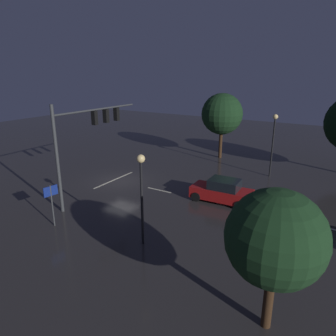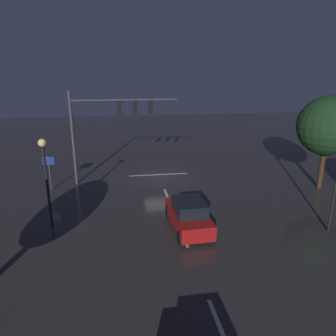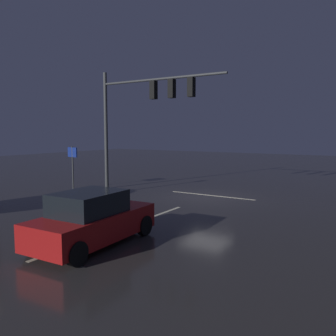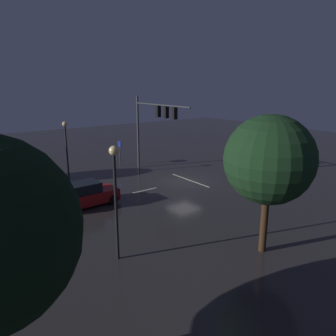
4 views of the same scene
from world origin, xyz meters
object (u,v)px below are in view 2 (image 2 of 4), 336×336
(street_lamp_right_kerb, at_px, (45,166))
(route_sign, at_px, (49,166))
(traffic_signal_assembly, at_px, (110,118))
(tree_left_near, at_px, (328,126))
(car_approaching, at_px, (189,215))

(street_lamp_right_kerb, relative_size, route_sign, 1.92)
(traffic_signal_assembly, bearing_deg, tree_left_near, 166.12)
(car_approaching, bearing_deg, route_sign, -39.75)
(route_sign, bearing_deg, car_approaching, 140.25)
(car_approaching, xyz_separation_m, street_lamp_right_kerb, (7.66, -1.49, 2.74))
(traffic_signal_assembly, xyz_separation_m, street_lamp_right_kerb, (3.39, 7.06, -1.55))
(street_lamp_right_kerb, bearing_deg, tree_left_near, -170.23)
(car_approaching, bearing_deg, street_lamp_right_kerb, -11.01)
(car_approaching, bearing_deg, traffic_signal_assembly, -63.49)
(route_sign, bearing_deg, traffic_signal_assembly, -164.74)
(street_lamp_right_kerb, bearing_deg, traffic_signal_assembly, -115.64)
(traffic_signal_assembly, height_order, tree_left_near, traffic_signal_assembly)
(traffic_signal_assembly, bearing_deg, route_sign, 15.26)
(tree_left_near, bearing_deg, car_approaching, 22.93)
(traffic_signal_assembly, xyz_separation_m, car_approaching, (-4.27, 8.55, -4.28))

